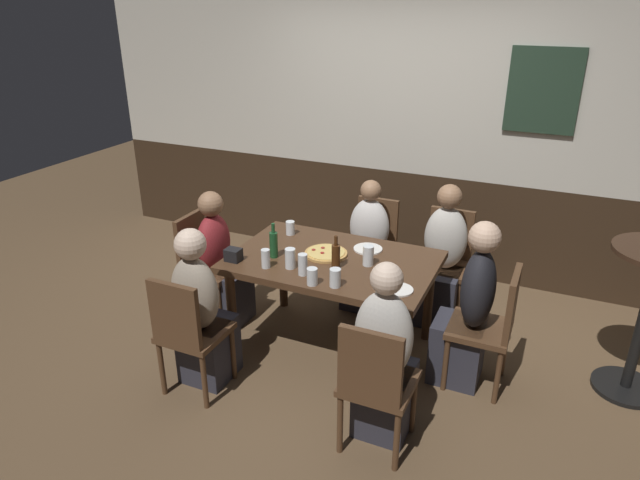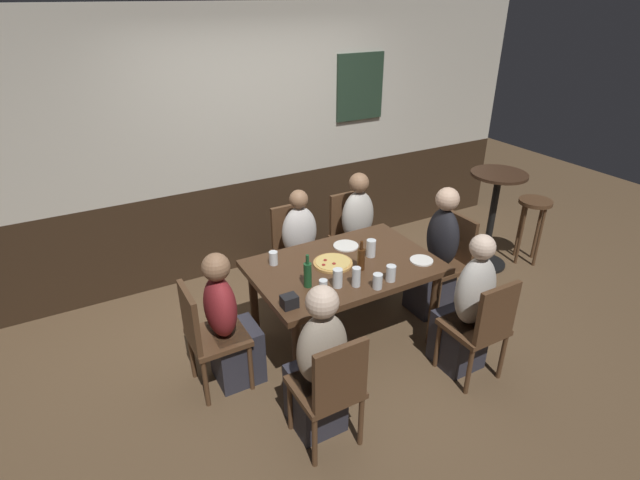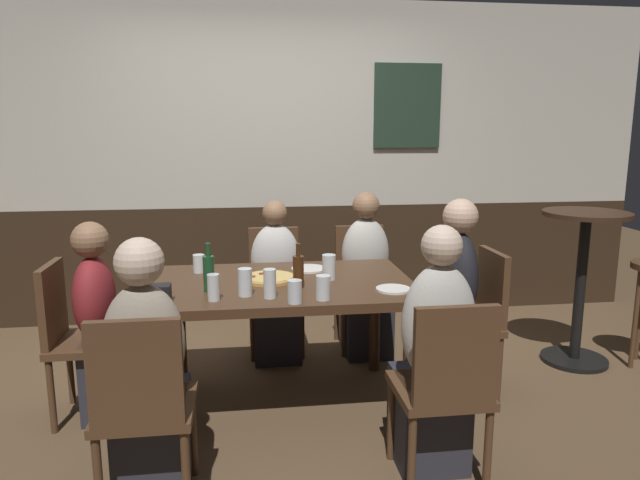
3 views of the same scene
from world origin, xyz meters
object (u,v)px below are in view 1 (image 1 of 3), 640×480
highball_clear (303,265)px  beer_bottle_brown (336,256)px  dining_table (333,269)px  chair_mid_far (373,244)px  person_right_far (442,266)px  person_left_near (202,318)px  pint_glass_stout (335,279)px  chair_head_east (492,323)px  person_right_near (384,365)px  chair_left_near (187,330)px  person_head_west (221,268)px  beer_glass_half (266,259)px  condiment_caddy (233,255)px  chair_right_near (375,381)px  pint_glass_amber (290,259)px  chair_head_west (203,261)px  person_head_east (468,316)px  pint_glass_pale (312,278)px  person_mid_far (367,255)px  beer_bottle_green (274,244)px  chair_right_far (446,257)px  plate_white_small (399,290)px  tumbler_water (368,257)px  pizza (326,253)px  plate_white_large (368,249)px  tumbler_short (290,228)px

highball_clear → beer_bottle_brown: beer_bottle_brown is taller
dining_table → beer_bottle_brown: size_ratio=6.01×
chair_mid_far → person_right_far: 0.66m
person_left_near → highball_clear: (0.55, 0.42, 0.32)m
pint_glass_stout → beer_bottle_brown: bearing=112.0°
dining_table → person_right_far: size_ratio=1.26×
chair_head_east → person_right_near: 0.89m
chair_left_near → person_left_near: bearing=90.0°
person_head_west → beer_glass_half: (0.61, -0.32, 0.34)m
dining_table → chair_head_east: bearing=0.0°
chair_head_east → person_right_far: person_right_far is taller
person_left_near → condiment_caddy: 0.51m
person_left_near → condiment_caddy: size_ratio=10.51×
chair_right_near → pint_glass_amber: (-0.85, 0.64, 0.31)m
chair_head_west → person_head_east: bearing=0.0°
chair_head_east → pint_glass_pale: size_ratio=7.59×
chair_head_east → chair_left_near: same height
person_left_near → beer_bottle_brown: size_ratio=4.77×
beer_bottle_brown → person_right_far: bearing=56.6°
person_mid_far → beer_bottle_green: 1.04m
pint_glass_pale → pint_glass_stout: (0.15, 0.04, 0.01)m
person_head_west → pint_glass_pale: bearing=-22.3°
chair_right_near → pint_glass_amber: pint_glass_amber is taller
chair_mid_far → pint_glass_pale: size_ratio=7.59×
chair_left_near → chair_right_far: 2.20m
dining_table → person_head_east: size_ratio=1.22×
highball_clear → plate_white_small: highball_clear is taller
chair_mid_far → person_head_east: 1.33m
beer_glass_half → pint_glass_stout: bearing=-5.9°
chair_left_near → person_right_near: person_right_near is taller
tumbler_water → condiment_caddy: bearing=-159.9°
chair_head_east → plate_white_small: (-0.57, -0.26, 0.25)m
chair_right_near → pizza: size_ratio=2.80×
pint_glass_stout → beer_bottle_brown: 0.27m
chair_right_near → chair_right_far: size_ratio=1.00×
person_right_near → pint_glass_amber: bearing=150.7°
tumbler_water → person_mid_far: bearing=110.0°
chair_mid_far → chair_right_near: size_ratio=1.00×
chair_head_east → plate_white_large: size_ratio=4.10×
pizza → pint_glass_stout: 0.49m
tumbler_short → highball_clear: (0.40, -0.59, 0.02)m
person_head_west → person_right_far: (1.62, 0.73, 0.02)m
chair_left_near → beer_bottle_brown: size_ratio=3.63×
chair_head_east → person_head_east: (-0.16, 0.00, 0.01)m
person_head_east → pint_glass_pale: person_head_east is taller
beer_glass_half → chair_head_west: bearing=157.5°
chair_right_near → pint_glass_stout: (-0.47, 0.52, 0.30)m
dining_table → person_right_near: bearing=-48.9°
pint_glass_stout → person_head_west: bearing=162.0°
chair_left_near → plate_white_small: chair_left_near is taller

